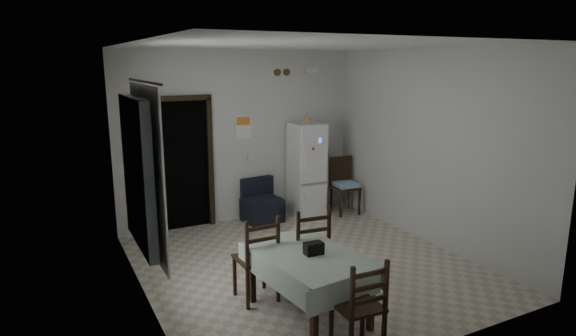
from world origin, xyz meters
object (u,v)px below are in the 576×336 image
at_px(fridge, 307,169).
at_px(dining_chair_far_right, 307,247).
at_px(corner_chair, 346,186).
at_px(dining_table, 308,285).
at_px(dining_chair_far_left, 256,257).
at_px(navy_seat, 262,201).
at_px(dining_chair_near_head, 358,305).

xyz_separation_m(fridge, dining_chair_far_right, (-1.44, -2.54, -0.30)).
xyz_separation_m(corner_chair, dining_table, (-2.40, -2.83, -0.15)).
height_order(fridge, dining_chair_far_left, fridge).
relative_size(dining_table, dining_chair_far_right, 1.30).
height_order(navy_seat, dining_table, navy_seat).
relative_size(fridge, dining_chair_far_right, 1.57).
bearing_deg(navy_seat, dining_chair_near_head, -107.86).
bearing_deg(dining_chair_far_right, dining_chair_near_head, 86.39).
xyz_separation_m(navy_seat, dining_chair_near_head, (-0.80, -3.90, 0.12)).
bearing_deg(corner_chair, dining_chair_far_right, -127.19).
bearing_deg(dining_chair_near_head, dining_table, -81.70).
bearing_deg(fridge, dining_chair_far_left, -128.55).
distance_m(dining_table, dining_chair_far_left, 0.72).
xyz_separation_m(fridge, corner_chair, (0.66, -0.27, -0.32)).
distance_m(corner_chair, dining_chair_near_head, 4.31).
xyz_separation_m(navy_seat, corner_chair, (1.53, -0.27, 0.14)).
xyz_separation_m(navy_seat, dining_table, (-0.87, -3.10, -0.01)).
height_order(fridge, navy_seat, fridge).
bearing_deg(dining_table, fridge, 54.83).
bearing_deg(navy_seat, corner_chair, -16.38).
bearing_deg(dining_chair_far_left, navy_seat, -116.87).
bearing_deg(corner_chair, dining_table, -124.69).
relative_size(fridge, dining_table, 1.20).
height_order(fridge, dining_table, fridge).
distance_m(fridge, dining_chair_near_head, 4.25).
xyz_separation_m(dining_chair_far_left, dining_chair_near_head, (0.42, -1.41, -0.03)).
relative_size(corner_chair, dining_chair_far_right, 0.96).
bearing_deg(dining_table, navy_seat, 68.45).
distance_m(navy_seat, dining_chair_far_right, 2.61).
distance_m(fridge, navy_seat, 0.98).
bearing_deg(navy_seat, dining_chair_far_left, -122.30).
relative_size(navy_seat, dining_chair_far_left, 0.71).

